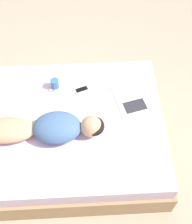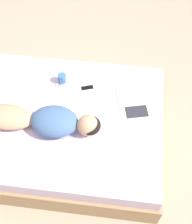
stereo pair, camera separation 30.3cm
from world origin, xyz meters
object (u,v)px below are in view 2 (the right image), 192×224
(cell_phone, at_px, (87,88))
(open_magazine, at_px, (135,104))
(person, at_px, (45,121))
(coffee_mug, at_px, (62,78))

(cell_phone, bearing_deg, open_magazine, 54.74)
(open_magazine, height_order, cell_phone, same)
(person, bearing_deg, open_magazine, 114.95)
(coffee_mug, bearing_deg, person, -5.73)
(person, height_order, open_magazine, person)
(coffee_mug, relative_size, cell_phone, 0.75)
(person, xyz_separation_m, open_magazine, (-0.36, 0.83, -0.09))
(cell_phone, bearing_deg, coffee_mug, -121.07)
(open_magazine, bearing_deg, cell_phone, -119.88)
(coffee_mug, distance_m, cell_phone, 0.28)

